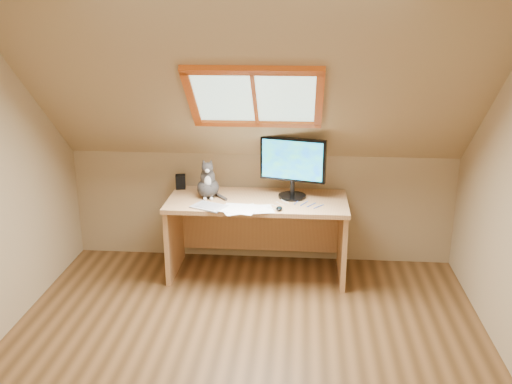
# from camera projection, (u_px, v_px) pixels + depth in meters

# --- Properties ---
(ground) EXTENTS (3.50, 3.50, 0.00)m
(ground) POSITION_uv_depth(u_px,v_px,m) (242.00, 366.00, 3.78)
(ground) COLOR brown
(ground) RESTS_ON ground
(room_shell) EXTENTS (3.52, 3.52, 2.41)m
(room_shell) POSITION_uv_depth(u_px,v_px,m) (238.00, 161.00, 3.25)
(room_shell) COLOR tan
(room_shell) RESTS_ON ground
(desk) EXTENTS (1.53, 0.67, 0.70)m
(desk) POSITION_uv_depth(u_px,v_px,m) (258.00, 220.00, 5.00)
(desk) COLOR tan
(desk) RESTS_ON ground
(monitor) EXTENTS (0.56, 0.24, 0.52)m
(monitor) POSITION_uv_depth(u_px,v_px,m) (293.00, 164.00, 4.82)
(monitor) COLOR black
(monitor) RESTS_ON desk
(cat) EXTENTS (0.22, 0.26, 0.35)m
(cat) POSITION_uv_depth(u_px,v_px,m) (208.00, 183.00, 4.89)
(cat) COLOR #393533
(cat) RESTS_ON desk
(desk_speaker) EXTENTS (0.10, 0.10, 0.13)m
(desk_speaker) POSITION_uv_depth(u_px,v_px,m) (181.00, 182.00, 5.14)
(desk_speaker) COLOR black
(desk_speaker) RESTS_ON desk
(graphics_tablet) EXTENTS (0.32, 0.28, 0.01)m
(graphics_tablet) POSITION_uv_depth(u_px,v_px,m) (209.00, 207.00, 4.68)
(graphics_tablet) COLOR #B2B2B7
(graphics_tablet) RESTS_ON desk
(mouse) EXTENTS (0.06, 0.10, 0.03)m
(mouse) POSITION_uv_depth(u_px,v_px,m) (279.00, 209.00, 4.61)
(mouse) COLOR black
(mouse) RESTS_ON desk
(papers) EXTENTS (0.35, 0.30, 0.01)m
(papers) POSITION_uv_depth(u_px,v_px,m) (250.00, 209.00, 4.63)
(papers) COLOR white
(papers) RESTS_ON desk
(cables) EXTENTS (0.51, 0.26, 0.01)m
(cables) POSITION_uv_depth(u_px,v_px,m) (296.00, 205.00, 4.73)
(cables) COLOR silver
(cables) RESTS_ON desk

